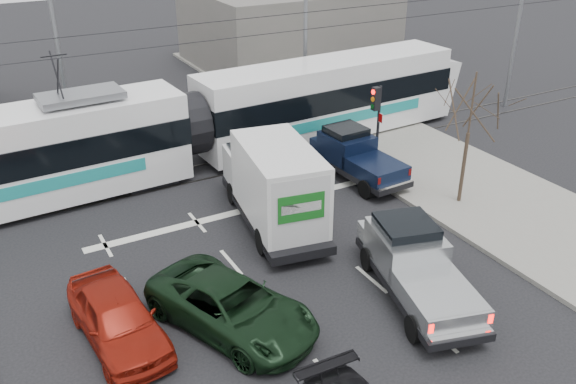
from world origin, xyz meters
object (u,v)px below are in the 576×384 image
street_lamp_near (302,18)px  green_car (232,306)px  traffic_signal (377,111)px  tram (189,126)px  street_lamp_far (51,35)px  box_truck (274,185)px  silver_pickup (414,263)px  navy_pickup (354,155)px  bare_tree (472,109)px  red_car (117,318)px

street_lamp_near → green_car: (-10.31, -13.99, -4.40)m
traffic_signal → tram: tram is taller
traffic_signal → street_lamp_near: street_lamp_near is taller
street_lamp_far → green_car: 16.63m
street_lamp_far → traffic_signal: bearing=-41.7°
box_truck → silver_pickup: bearing=-63.1°
street_lamp_near → navy_pickup: bearing=-103.7°
bare_tree → street_lamp_far: street_lamp_far is taller
silver_pickup → street_lamp_near: bearing=87.1°
green_car → red_car: bearing=140.1°
traffic_signal → silver_pickup: (-4.08, -7.54, -1.75)m
street_lamp_far → tram: size_ratio=0.33×
bare_tree → street_lamp_near: bearing=91.4°
silver_pickup → navy_pickup: navy_pickup is taller
box_truck → navy_pickup: size_ratio=1.37×
street_lamp_far → silver_pickup: 18.72m
street_lamp_far → box_truck: 12.98m
street_lamp_far → bare_tree: bearing=-48.9°
bare_tree → box_truck: size_ratio=0.75×
street_lamp_near → traffic_signal: bearing=-96.4°
silver_pickup → navy_pickup: bearing=82.9°
silver_pickup → box_truck: size_ratio=0.87×
street_lamp_near → silver_pickup: (-4.92, -15.04, -4.12)m
traffic_signal → street_lamp_near: 7.91m
traffic_signal → silver_pickup: size_ratio=0.62×
silver_pickup → red_car: silver_pickup is taller
street_lamp_near → green_car: 17.93m
tram → navy_pickup: 7.00m
street_lamp_near → silver_pickup: size_ratio=1.56×
green_car → tram: bearing=53.5°
street_lamp_far → green_car: bearing=-85.7°
traffic_signal → street_lamp_far: 14.47m
green_car → box_truck: bearing=29.3°
street_lamp_near → green_car: bearing=-126.4°
traffic_signal → red_car: size_ratio=0.83×
traffic_signal → box_truck: size_ratio=0.54×
navy_pickup → green_car: navy_pickup is taller
street_lamp_near → navy_pickup: 8.76m
street_lamp_far → silver_pickup: (6.58, -17.04, -4.12)m
street_lamp_far → tram: street_lamp_far is taller
street_lamp_far → box_truck: bearing=-67.1°
bare_tree → silver_pickup: 6.89m
traffic_signal → tram: bearing=148.4°
street_lamp_far → box_truck: street_lamp_far is taller
traffic_signal → street_lamp_far: street_lamp_far is taller
box_truck → navy_pickup: (4.81, 2.00, -0.58)m
street_lamp_far → navy_pickup: street_lamp_far is taller
bare_tree → street_lamp_far: bearing=131.1°
street_lamp_near → navy_pickup: (-1.83, -7.51, -4.12)m
street_lamp_near → red_car: 19.03m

